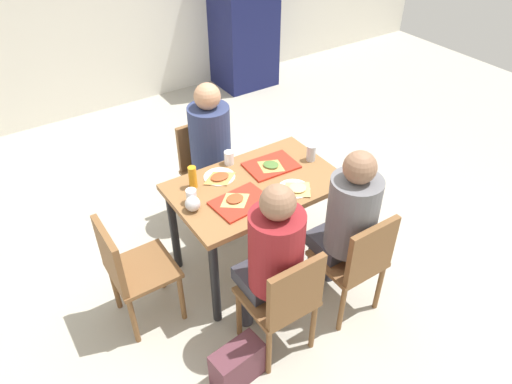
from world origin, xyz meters
name	(u,v)px	position (x,y,z in m)	size (l,w,h in m)	color
ground_plane	(256,263)	(0.00, 0.00, -0.01)	(10.00, 10.00, 0.02)	#B2AD9E
main_table	(256,196)	(0.00, 0.00, 0.66)	(1.16, 0.73, 0.77)	olive
chair_near_left	(285,299)	(-0.29, -0.75, 0.50)	(0.40, 0.40, 0.85)	brown
chair_near_right	(357,260)	(0.29, -0.75, 0.50)	(0.40, 0.40, 0.85)	brown
chair_far_side	(206,165)	(0.00, 0.75, 0.50)	(0.40, 0.40, 0.85)	brown
chair_left_end	(129,268)	(-0.96, 0.00, 0.50)	(0.40, 0.40, 0.85)	brown
person_in_red	(272,255)	(-0.29, -0.61, 0.74)	(0.32, 0.42, 1.26)	#383842
person_in_brown_jacket	(347,219)	(0.29, -0.61, 0.74)	(0.32, 0.42, 1.26)	#383842
person_far_side	(213,147)	(0.00, 0.61, 0.74)	(0.32, 0.42, 1.26)	#383842
tray_red_near	(241,202)	(-0.20, -0.13, 0.78)	(0.36, 0.26, 0.02)	red
tray_red_far	(271,166)	(0.20, 0.11, 0.78)	(0.36, 0.26, 0.02)	red
paper_plate_center	(219,177)	(-0.17, 0.20, 0.77)	(0.22, 0.22, 0.01)	white
paper_plate_near_edge	(294,189)	(0.17, -0.20, 0.77)	(0.22, 0.22, 0.01)	white
pizza_slice_a	(235,199)	(-0.23, -0.10, 0.79)	(0.17, 0.15, 0.02)	#DBAD60
pizza_slice_b	(271,165)	(0.19, 0.09, 0.79)	(0.20, 0.21, 0.02)	tan
pizza_slice_c	(220,177)	(-0.18, 0.18, 0.79)	(0.19, 0.14, 0.02)	#C68C47
pizza_slice_d	(298,188)	(0.19, -0.22, 0.79)	(0.20, 0.19, 0.02)	#DBAD60
plastic_cup_a	(229,158)	(-0.03, 0.31, 0.82)	(0.07, 0.07, 0.10)	white
plastic_cup_b	(286,199)	(0.03, -0.31, 0.82)	(0.07, 0.07, 0.10)	white
plastic_cup_c	(191,196)	(-0.46, 0.05, 0.82)	(0.07, 0.07, 0.10)	white
soda_can	(311,153)	(0.49, 0.02, 0.83)	(0.07, 0.07, 0.12)	#B7BCC6
condiment_bottle	(193,177)	(-0.38, 0.20, 0.85)	(0.06, 0.06, 0.16)	orange
foil_bundle	(193,204)	(-0.49, -0.02, 0.82)	(0.10, 0.10, 0.10)	silver
handbag	(237,364)	(-0.64, -0.76, 0.14)	(0.32, 0.16, 0.28)	#592D38
drink_fridge	(243,10)	(1.71, 2.85, 0.95)	(0.70, 0.60, 1.90)	#14194C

